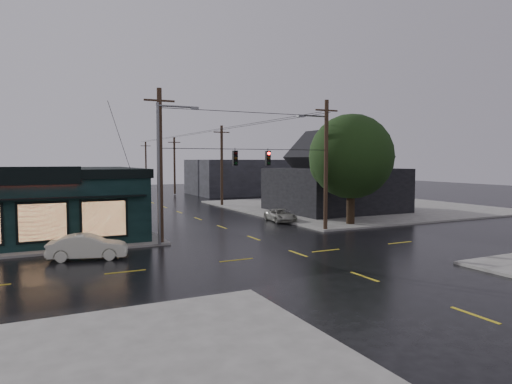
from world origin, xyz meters
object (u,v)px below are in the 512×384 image
utility_pole_ne (325,231)px  suv_silver (281,215)px  utility_pole_nw (161,244)px  sedan_cream (88,247)px  corner_tree (351,157)px

utility_pole_ne → suv_silver: utility_pole_ne is taller
utility_pole_ne → suv_silver: size_ratio=2.50×
utility_pole_nw → sedan_cream: size_ratio=2.39×
utility_pole_nw → sedan_cream: 5.53m
corner_tree → utility_pole_nw: 17.69m
corner_tree → utility_pole_ne: 7.03m
corner_tree → suv_silver: corner_tree is taller
sedan_cream → suv_silver: (17.33, 8.83, -0.14)m
corner_tree → sedan_cream: bearing=-169.1°
utility_pole_ne → sedan_cream: (-17.83, -2.60, 0.70)m
corner_tree → suv_silver: bearing=131.4°
utility_pole_nw → sedan_cream: utility_pole_nw is taller
utility_pole_ne → sedan_cream: 18.04m
sedan_cream → utility_pole_nw: bearing=-47.8°
corner_tree → utility_pole_nw: (-16.64, -1.54, -5.82)m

